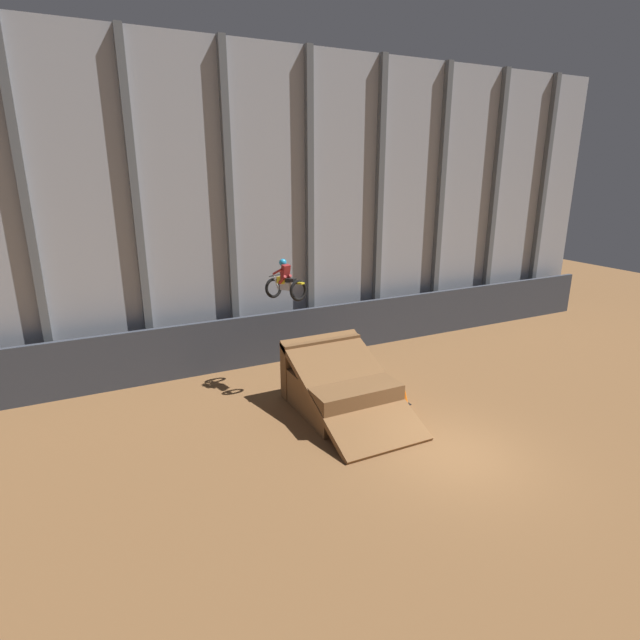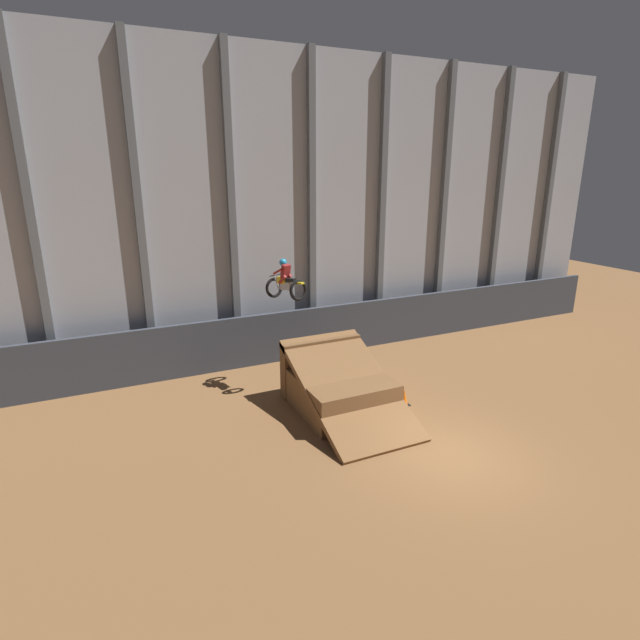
% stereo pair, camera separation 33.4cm
% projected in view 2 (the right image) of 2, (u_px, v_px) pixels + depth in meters
% --- Properties ---
extents(ground_plane, '(60.00, 60.00, 0.00)m').
position_uv_depth(ground_plane, '(452.00, 455.00, 14.02)').
color(ground_plane, brown).
extents(arena_back_wall, '(32.00, 0.40, 12.23)m').
position_uv_depth(arena_back_wall, '(310.00, 209.00, 20.69)').
color(arena_back_wall, '#A3A8B2').
rests_on(arena_back_wall, ground_plane).
extents(lower_barrier, '(31.36, 0.20, 2.11)m').
position_uv_depth(lower_barrier, '(319.00, 331.00, 21.38)').
color(lower_barrier, '#383D47').
rests_on(lower_barrier, ground_plane).
extents(dirt_ramp, '(2.92, 4.86, 2.19)m').
position_uv_depth(dirt_ramp, '(337.00, 386.00, 16.74)').
color(dirt_ramp, brown).
rests_on(dirt_ramp, ground_plane).
extents(rider_bike_solo, '(1.15, 1.79, 1.52)m').
position_uv_depth(rider_bike_solo, '(285.00, 283.00, 17.46)').
color(rider_bike_solo, black).
extents(traffic_cone_near_ramp, '(0.36, 0.36, 0.58)m').
position_uv_depth(traffic_cone_near_ramp, '(404.00, 397.00, 16.95)').
color(traffic_cone_near_ramp, black).
rests_on(traffic_cone_near_ramp, ground_plane).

